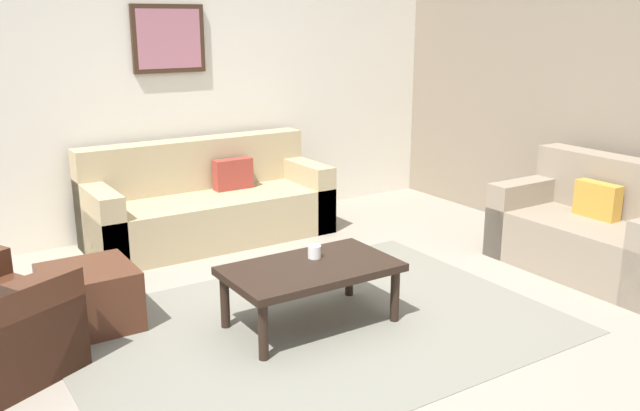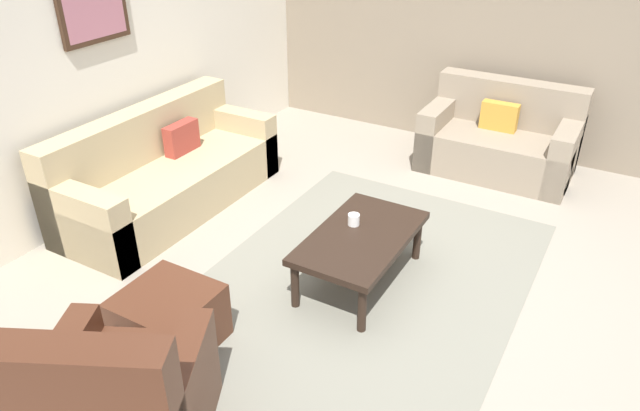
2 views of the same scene
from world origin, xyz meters
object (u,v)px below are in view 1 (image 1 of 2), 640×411
object	(u,v)px
couch_loveseat	(599,233)
coffee_table	(311,273)
cup	(314,252)
couch_main	(206,206)
framed_artwork	(169,39)
ottoman	(90,297)

from	to	relation	value
couch_loveseat	coffee_table	distance (m)	2.50
couch_loveseat	cup	world-z (taller)	couch_loveseat
couch_main	framed_artwork	distance (m)	1.52
couch_main	ottoman	bearing A→B (deg)	-136.47
ottoman	cup	distance (m)	1.48
couch_loveseat	ottoman	world-z (taller)	couch_loveseat
couch_loveseat	coffee_table	xyz separation A→B (m)	(-2.47, 0.37, 0.06)
couch_main	cup	distance (m)	1.98
ottoman	framed_artwork	xyz separation A→B (m)	(1.28, 1.72, 1.56)
ottoman	coffee_table	xyz separation A→B (m)	(1.22, -0.75, 0.16)
couch_loveseat	framed_artwork	distance (m)	4.00
couch_loveseat	coffee_table	size ratio (longest dim) A/B	1.34
couch_loveseat	framed_artwork	world-z (taller)	framed_artwork
cup	couch_main	bearing A→B (deg)	87.63
cup	framed_artwork	world-z (taller)	framed_artwork
coffee_table	cup	size ratio (longest dim) A/B	12.59
coffee_table	ottoman	bearing A→B (deg)	148.24
coffee_table	framed_artwork	distance (m)	2.84
couch_main	cup	xyz separation A→B (m)	(-0.08, -1.97, 0.15)
couch_main	framed_artwork	world-z (taller)	framed_artwork
couch_loveseat	couch_main	bearing A→B (deg)	133.09
couch_loveseat	ottoman	size ratio (longest dim) A/B	2.63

